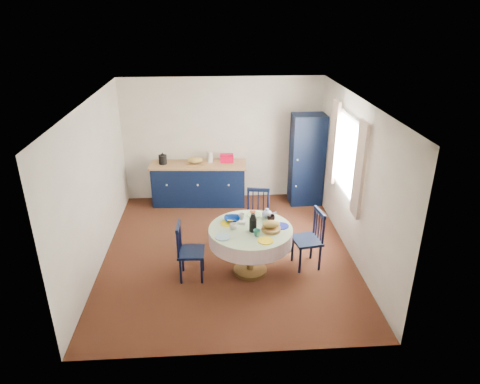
% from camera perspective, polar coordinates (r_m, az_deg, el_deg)
% --- Properties ---
extents(floor, '(4.50, 4.50, 0.00)m').
position_cam_1_polar(floor, '(7.16, -1.65, -7.96)').
color(floor, black).
rests_on(floor, ground).
extents(ceiling, '(4.50, 4.50, 0.00)m').
position_cam_1_polar(ceiling, '(6.21, -1.93, 12.03)').
color(ceiling, white).
rests_on(ceiling, wall_back).
extents(wall_back, '(4.00, 0.02, 2.50)m').
position_cam_1_polar(wall_back, '(8.71, -2.33, 7.00)').
color(wall_back, white).
rests_on(wall_back, floor).
extents(wall_left, '(0.02, 4.50, 2.50)m').
position_cam_1_polar(wall_left, '(6.83, -18.81, 0.83)').
color(wall_left, white).
rests_on(wall_left, floor).
extents(wall_right, '(0.02, 4.50, 2.50)m').
position_cam_1_polar(wall_right, '(6.94, 14.97, 1.70)').
color(wall_right, white).
rests_on(wall_right, floor).
extents(window, '(0.10, 1.74, 1.45)m').
position_cam_1_polar(window, '(7.10, 14.11, 4.66)').
color(window, white).
rests_on(window, wall_right).
extents(kitchen_counter, '(1.94, 0.72, 1.09)m').
position_cam_1_polar(kitchen_counter, '(8.71, -5.49, 1.26)').
color(kitchen_counter, black).
rests_on(kitchen_counter, floor).
extents(pantry_cabinet, '(0.65, 0.48, 1.83)m').
position_cam_1_polar(pantry_cabinet, '(8.63, 8.90, 4.25)').
color(pantry_cabinet, black).
rests_on(pantry_cabinet, floor).
extents(dining_table, '(1.24, 1.24, 1.03)m').
position_cam_1_polar(dining_table, '(6.36, 1.50, -5.81)').
color(dining_table, brown).
rests_on(dining_table, floor).
extents(chair_left, '(0.39, 0.41, 0.89)m').
position_cam_1_polar(chair_left, '(6.36, -6.87, -7.80)').
color(chair_left, black).
rests_on(chair_left, floor).
extents(chair_far, '(0.47, 0.46, 0.94)m').
position_cam_1_polar(chair_far, '(7.23, 2.35, -3.29)').
color(chair_far, black).
rests_on(chair_far, floor).
extents(chair_right, '(0.46, 0.48, 0.94)m').
position_cam_1_polar(chair_right, '(6.66, 9.24, -6.14)').
color(chair_right, black).
rests_on(chair_right, floor).
extents(mug_a, '(0.11, 0.11, 0.09)m').
position_cam_1_polar(mug_a, '(6.25, -0.90, -4.63)').
color(mug_a, silver).
rests_on(mug_a, dining_table).
extents(mug_b, '(0.10, 0.10, 0.10)m').
position_cam_1_polar(mug_b, '(6.08, 2.25, -5.47)').
color(mug_b, '#2D7B6D').
rests_on(mug_b, dining_table).
extents(mug_c, '(0.12, 0.12, 0.09)m').
position_cam_1_polar(mug_c, '(6.50, 4.17, -3.49)').
color(mug_c, black).
rests_on(mug_c, dining_table).
extents(mug_d, '(0.10, 0.10, 0.09)m').
position_cam_1_polar(mug_d, '(6.53, 0.21, -3.27)').
color(mug_d, silver).
rests_on(mug_d, dining_table).
extents(cobalt_bowl, '(0.24, 0.24, 0.06)m').
position_cam_1_polar(cobalt_bowl, '(6.49, -1.08, -3.64)').
color(cobalt_bowl, navy).
rests_on(cobalt_bowl, dining_table).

